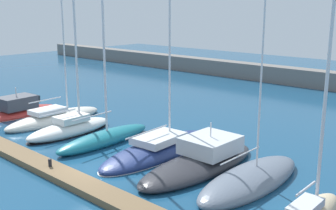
# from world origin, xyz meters

# --- Properties ---
(ground_plane) EXTENTS (120.00, 120.00, 0.00)m
(ground_plane) POSITION_xyz_m (0.00, 0.00, 0.00)
(ground_plane) COLOR navy
(dock_pier) EXTENTS (36.45, 1.42, 0.37)m
(dock_pier) POSITION_xyz_m (0.00, -1.77, 0.19)
(dock_pier) COLOR brown
(dock_pier) RESTS_ON ground_plane
(breakwater_seawall) EXTENTS (108.00, 2.14, 2.03)m
(breakwater_seawall) POSITION_xyz_m (0.00, 33.36, 1.02)
(breakwater_seawall) COLOR slate
(breakwater_seawall) RESTS_ON ground_plane
(motorboat_red_nearest) EXTENTS (2.92, 7.49, 2.86)m
(motorboat_red_nearest) POSITION_xyz_m (-15.19, 3.50, 0.43)
(motorboat_red_nearest) COLOR #B72D28
(motorboat_red_nearest) RESTS_ON ground_plane
(sailboat_ivory_second) EXTENTS (3.13, 9.10, 18.71)m
(sailboat_ivory_second) POSITION_xyz_m (-11.24, 4.43, 0.34)
(sailboat_ivory_second) COLOR silver
(sailboat_ivory_second) RESTS_ON ground_plane
(sailboat_white_third) EXTENTS (2.70, 7.34, 14.15)m
(sailboat_white_third) POSITION_xyz_m (-7.47, 3.37, 0.46)
(sailboat_white_third) COLOR white
(sailboat_white_third) RESTS_ON ground_plane
(sailboat_teal_fourth) EXTENTS (2.48, 8.21, 16.42)m
(sailboat_teal_fourth) POSITION_xyz_m (-3.78, 3.71, 0.49)
(sailboat_teal_fourth) COLOR #19707F
(sailboat_teal_fourth) RESTS_ON ground_plane
(sailboat_navy_fifth) EXTENTS (3.95, 10.41, 21.06)m
(sailboat_navy_fifth) POSITION_xyz_m (0.32, 4.86, 0.28)
(sailboat_navy_fifth) COLOR navy
(sailboat_navy_fifth) RESTS_ON ground_plane
(motorboat_charcoal_sixth) EXTENTS (3.19, 9.50, 2.90)m
(motorboat_charcoal_sixth) POSITION_xyz_m (4.05, 4.62, 0.47)
(motorboat_charcoal_sixth) COLOR #2D2D33
(motorboat_charcoal_sixth) RESTS_ON ground_plane
(sailboat_slate_seventh) EXTENTS (2.93, 8.60, 18.41)m
(sailboat_slate_seventh) POSITION_xyz_m (7.37, 4.61, 0.28)
(sailboat_slate_seventh) COLOR slate
(sailboat_slate_seventh) RESTS_ON ground_plane
(dock_bollard) EXTENTS (0.20, 0.20, 0.44)m
(dock_bollard) POSITION_xyz_m (-1.90, -1.77, 0.59)
(dock_bollard) COLOR black
(dock_bollard) RESTS_ON dock_pier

